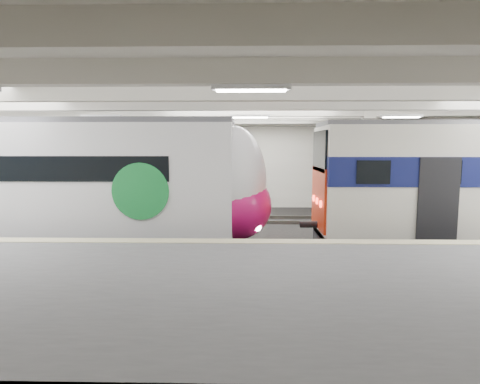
{
  "coord_description": "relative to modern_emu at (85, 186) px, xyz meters",
  "views": [
    {
      "loc": [
        -0.04,
        -14.26,
        3.8
      ],
      "look_at": [
        -0.38,
        1.0,
        2.0
      ],
      "focal_mm": 30.0,
      "sensor_mm": 36.0,
      "label": 1
    }
  ],
  "objects": [
    {
      "name": "modern_emu",
      "position": [
        0.0,
        0.0,
        0.0
      ],
      "size": [
        14.77,
        3.05,
        4.72
      ],
      "color": "white",
      "rests_on": "ground"
    },
    {
      "name": "station_hall",
      "position": [
        5.98,
        -1.74,
        0.93
      ],
      "size": [
        36.0,
        24.0,
        5.75
      ],
      "color": "black",
      "rests_on": "ground"
    },
    {
      "name": "far_train",
      "position": [
        -2.03,
        5.5,
        -0.04
      ],
      "size": [
        13.78,
        2.82,
        4.41
      ],
      "rotation": [
        0.0,
        0.0,
        0.0
      ],
      "color": "white",
      "rests_on": "ground"
    }
  ]
}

